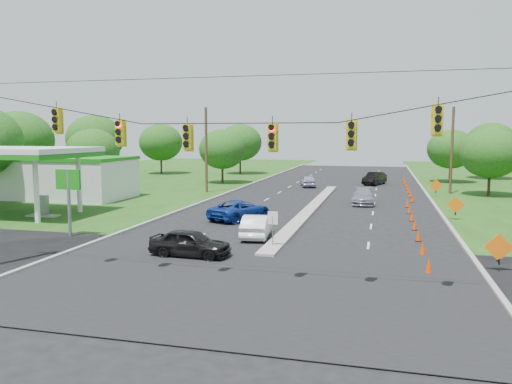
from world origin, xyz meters
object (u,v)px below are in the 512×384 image
(gas_station, at_px, (57,173))
(white_sedan, at_px, (257,226))
(black_sedan, at_px, (190,243))
(blue_pickup, at_px, (240,210))

(gas_station, xyz_separation_m, white_sedan, (22.06, -11.56, -1.87))
(gas_station, xyz_separation_m, black_sedan, (19.97, -16.98, -1.87))
(gas_station, xyz_separation_m, blue_pickup, (19.28, -5.63, -1.86))
(white_sedan, bearing_deg, black_sedan, 62.23)
(black_sedan, height_order, white_sedan, black_sedan)
(gas_station, relative_size, blue_pickup, 3.84)
(gas_station, bearing_deg, black_sedan, -40.38)
(gas_station, height_order, black_sedan, gas_station)
(black_sedan, bearing_deg, gas_station, 52.72)
(black_sedan, distance_m, white_sedan, 5.82)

